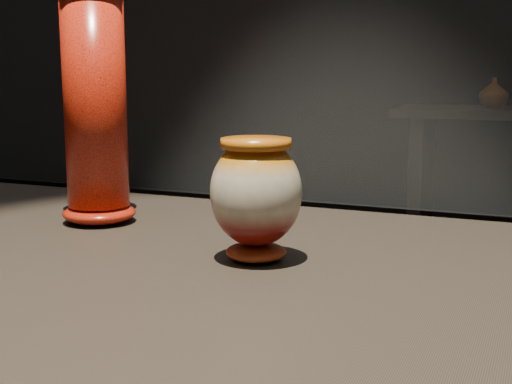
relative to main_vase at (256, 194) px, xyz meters
The scene contains 3 objects.
main_vase is the anchor object (origin of this frame).
tall_vase 0.35m from the main_vase, 160.68° to the left, with size 0.14×0.14×0.36m.
back_vase_left 3.66m from the main_vase, 89.89° to the left, with size 0.17×0.17×0.18m, color #A04D17.
Camera 1 is at (0.26, -0.78, 1.15)m, focal length 50.00 mm.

